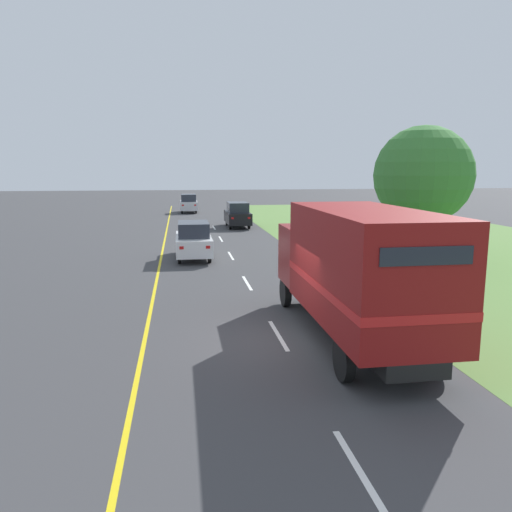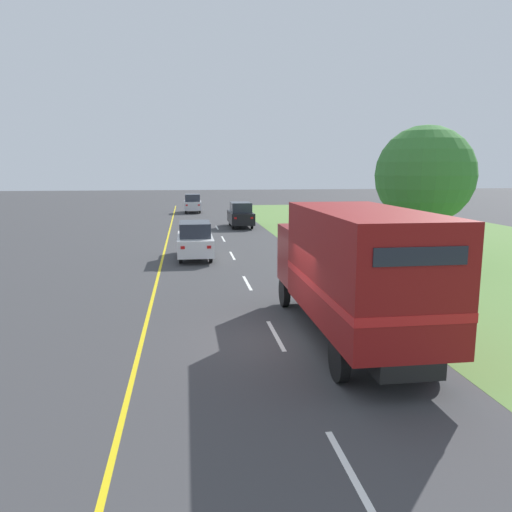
{
  "view_description": "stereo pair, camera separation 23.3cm",
  "coord_description": "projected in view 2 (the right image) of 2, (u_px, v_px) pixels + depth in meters",
  "views": [
    {
      "loc": [
        -2.65,
        -12.73,
        4.62
      ],
      "look_at": [
        0.3,
        6.6,
        1.2
      ],
      "focal_mm": 35.0,
      "sensor_mm": 36.0,
      "label": 1
    },
    {
      "loc": [
        -2.42,
        -12.77,
        4.62
      ],
      "look_at": [
        0.3,
        6.6,
        1.2
      ],
      "focal_mm": 35.0,
      "sensor_mm": 36.0,
      "label": 2
    }
  ],
  "objects": [
    {
      "name": "centre_dash_nearest",
      "position": [
        352.0,
        476.0,
        7.61
      ],
      "size": [
        0.12,
        2.6,
        0.01
      ],
      "primitive_type": "cube",
      "color": "white",
      "rests_on": "ground"
    },
    {
      "name": "edge_line_yellow",
      "position": [
        165.0,
        248.0,
        29.45
      ],
      "size": [
        0.12,
        69.07,
        0.01
      ],
      "primitive_type": "cube",
      "color": "yellow",
      "rests_on": "ground"
    },
    {
      "name": "roadside_tree_near",
      "position": [
        425.0,
        175.0,
        23.46
      ],
      "size": [
        4.65,
        4.65,
        6.65
      ],
      "color": "brown",
      "rests_on": "ground"
    },
    {
      "name": "grass_shoulder",
      "position": [
        441.0,
        242.0,
        31.83
      ],
      "size": [
        20.0,
        69.07,
        0.01
      ],
      "primitive_type": "cube",
      "color": "#608942",
      "rests_on": "ground"
    },
    {
      "name": "centre_dash_far",
      "position": [
        223.0,
        239.0,
        33.36
      ],
      "size": [
        0.12,
        2.6,
        0.01
      ],
      "primitive_type": "cube",
      "color": "white",
      "rests_on": "ground"
    },
    {
      "name": "lead_car_white",
      "position": [
        195.0,
        240.0,
        25.98
      ],
      "size": [
        1.8,
        4.4,
        1.92
      ],
      "color": "black",
      "rests_on": "ground"
    },
    {
      "name": "centre_dash_mid_a",
      "position": [
        247.0,
        283.0,
        20.49
      ],
      "size": [
        0.12,
        2.6,
        0.01
      ],
      "primitive_type": "cube",
      "color": "white",
      "rests_on": "ground"
    },
    {
      "name": "centre_dash_near",
      "position": [
        276.0,
        335.0,
        14.05
      ],
      "size": [
        0.12,
        2.6,
        0.01
      ],
      "primitive_type": "cube",
      "color": "white",
      "rests_on": "ground"
    },
    {
      "name": "centre_dash_mid_b",
      "position": [
        232.0,
        256.0,
        26.93
      ],
      "size": [
        0.12,
        2.6,
        0.01
      ],
      "primitive_type": "cube",
      "color": "white",
      "rests_on": "ground"
    },
    {
      "name": "highway_sign",
      "position": [
        409.0,
        243.0,
        18.9
      ],
      "size": [
        2.14,
        0.09,
        2.96
      ],
      "color": "#9E9EA3",
      "rests_on": "ground"
    },
    {
      "name": "lead_car_silver_ahead",
      "position": [
        192.0,
        203.0,
        53.44
      ],
      "size": [
        1.8,
        3.94,
        1.97
      ],
      "color": "black",
      "rests_on": "ground"
    },
    {
      "name": "centre_dash_farthest",
      "position": [
        217.0,
        228.0,
        39.8
      ],
      "size": [
        0.12,
        2.6,
        0.01
      ],
      "primitive_type": "cube",
      "color": "white",
      "rests_on": "ground"
    },
    {
      "name": "roadside_tree_mid",
      "position": [
        418.0,
        182.0,
        29.72
      ],
      "size": [
        4.1,
        4.1,
        5.92
      ],
      "color": "#4C3823",
      "rests_on": "ground"
    },
    {
      "name": "lead_car_black_ahead",
      "position": [
        241.0,
        215.0,
        39.97
      ],
      "size": [
        1.8,
        4.49,
        2.0
      ],
      "color": "black",
      "rests_on": "ground"
    },
    {
      "name": "horse_trailer_truck",
      "position": [
        352.0,
        268.0,
        13.2
      ],
      "size": [
        2.51,
        8.29,
        3.64
      ],
      "color": "black",
      "rests_on": "ground"
    },
    {
      "name": "ground_plane",
      "position": [
        279.0,
        341.0,
        13.58
      ],
      "size": [
        200.0,
        200.0,
        0.0
      ],
      "primitive_type": "plane",
      "color": "#3D3D3F"
    }
  ]
}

